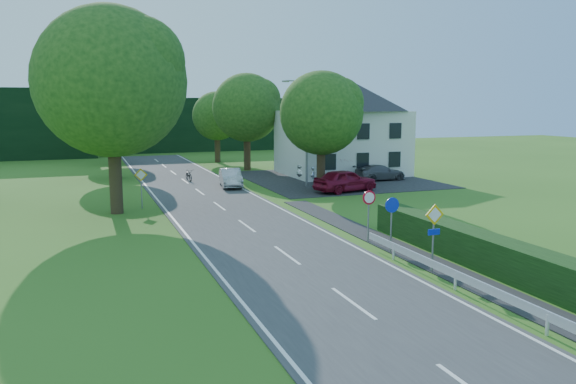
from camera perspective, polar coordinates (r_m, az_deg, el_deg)
name	(u,v)px	position (r m, az deg, el deg)	size (l,w,h in m)	color
road	(236,219)	(30.75, -5.26, -2.73)	(7.00, 80.00, 0.04)	#39393C
parking_pad	(335,179)	(46.92, 4.81, 1.31)	(14.00, 16.00, 0.04)	black
line_edge_left	(177,223)	(30.09, -11.26, -3.08)	(0.12, 80.00, 0.01)	white
line_edge_right	(292,214)	(31.72, 0.42, -2.28)	(0.12, 80.00, 0.01)	white
line_centre	(236,218)	(30.74, -5.26, -2.68)	(0.12, 80.00, 0.01)	white
tree_main	(112,111)	(33.15, -17.42, 7.85)	(9.40, 9.40, 11.64)	#1A4414
tree_left_far	(115,127)	(49.22, -17.16, 6.30)	(7.00, 7.00, 8.58)	#1A4414
tree_right_far	(247,122)	(53.22, -4.20, 7.11)	(7.40, 7.40, 9.09)	#1A4414
tree_left_back	(113,125)	(61.23, -17.33, 6.49)	(6.60, 6.60, 8.07)	#1A4414
tree_right_back	(217,127)	(60.73, -7.22, 6.57)	(6.20, 6.20, 7.56)	#1A4414
tree_right_mid	(321,131)	(40.55, 3.39, 6.20)	(7.00, 7.00, 8.58)	#1A4414
treeline_right	(204,124)	(76.79, -8.48, 6.81)	(30.00, 5.00, 7.00)	black
house_white	(342,125)	(50.11, 5.51, 6.82)	(10.60, 8.40, 8.60)	silver
streetlight	(305,128)	(42.22, 1.75, 6.55)	(2.03, 0.18, 8.00)	gray
sign_priority_right	(434,225)	(21.37, 14.61, -3.30)	(0.78, 0.09, 2.59)	gray
sign_roundabout	(392,214)	(23.86, 10.49, -2.20)	(0.64, 0.08, 2.37)	gray
sign_speed_limit	(369,204)	(25.54, 8.22, -1.19)	(0.64, 0.11, 2.37)	gray
sign_priority_left	(141,180)	(34.53, -14.70, 1.16)	(0.78, 0.09, 2.44)	gray
moving_car	(231,178)	(42.41, -5.84, 1.45)	(1.45, 4.16, 1.37)	#B4B3B8
motorcycle	(189,175)	(46.23, -10.04, 1.71)	(0.63, 1.80, 0.94)	black
parked_car_red	(345,180)	(40.03, 5.84, 1.18)	(1.91, 4.74, 1.61)	maroon
parked_car_silver_a	(326,168)	(47.18, 3.91, 2.42)	(1.79, 5.12, 1.69)	silver
parked_car_grey	(380,172)	(46.51, 9.33, 1.97)	(1.77, 4.35, 1.26)	#535258
parked_car_silver_b	(352,169)	(48.60, 6.48, 2.34)	(2.14, 4.65, 1.29)	silver
parasol	(341,168)	(46.39, 5.36, 2.43)	(2.07, 2.11, 1.90)	#AF0E1C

